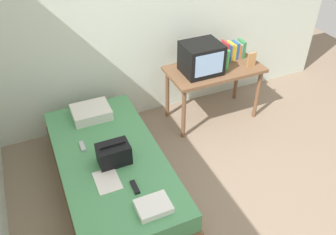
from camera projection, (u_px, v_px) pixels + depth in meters
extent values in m
plane|color=#84705B|center=(228.00, 216.00, 3.40)|extent=(8.00, 8.00, 0.00)
cube|color=silver|center=(149.00, 15.00, 4.08)|extent=(5.20, 0.10, 2.60)
cube|color=brown|center=(113.00, 180.00, 3.60)|extent=(1.00, 2.00, 0.26)
cube|color=#4C935B|center=(111.00, 164.00, 3.46)|extent=(0.97, 1.94, 0.21)
cube|color=brown|center=(214.00, 69.00, 4.28)|extent=(1.16, 0.60, 0.04)
cylinder|color=brown|center=(184.00, 114.00, 4.16)|extent=(0.05, 0.05, 0.68)
cylinder|color=brown|center=(257.00, 95.00, 4.49)|extent=(0.05, 0.05, 0.68)
cylinder|color=brown|center=(167.00, 94.00, 4.51)|extent=(0.05, 0.05, 0.68)
cylinder|color=brown|center=(237.00, 77.00, 4.84)|extent=(0.05, 0.05, 0.68)
cube|color=black|center=(201.00, 58.00, 4.09)|extent=(0.44, 0.38, 0.36)
cube|color=#8CB2E0|center=(209.00, 65.00, 3.94)|extent=(0.35, 0.01, 0.26)
cylinder|color=green|center=(226.00, 60.00, 4.18)|extent=(0.08, 0.08, 0.24)
cube|color=#B72D33|center=(225.00, 51.00, 4.36)|extent=(0.02, 0.16, 0.24)
cube|color=#2D5699|center=(227.00, 52.00, 4.38)|extent=(0.04, 0.16, 0.21)
cube|color=gold|center=(230.00, 51.00, 4.39)|extent=(0.03, 0.14, 0.22)
cube|color=gold|center=(232.00, 51.00, 4.41)|extent=(0.04, 0.14, 0.20)
cube|color=#2D5699|center=(235.00, 50.00, 4.42)|extent=(0.04, 0.14, 0.21)
cube|color=#CC7233|center=(237.00, 50.00, 4.44)|extent=(0.02, 0.16, 0.19)
cube|color=gray|center=(239.00, 50.00, 4.44)|extent=(0.02, 0.15, 0.19)
cube|color=#337F47|center=(241.00, 48.00, 4.45)|extent=(0.04, 0.15, 0.22)
cube|color=#B27F4C|center=(252.00, 60.00, 4.25)|extent=(0.11, 0.02, 0.18)
cube|color=silver|center=(91.00, 112.00, 3.88)|extent=(0.41, 0.34, 0.11)
cube|color=black|center=(114.00, 154.00, 3.28)|extent=(0.30, 0.20, 0.20)
cylinder|color=black|center=(113.00, 145.00, 3.21)|extent=(0.24, 0.02, 0.02)
cube|color=white|center=(107.00, 181.00, 3.14)|extent=(0.21, 0.29, 0.01)
cube|color=black|center=(135.00, 187.00, 3.07)|extent=(0.04, 0.16, 0.02)
cube|color=#B7B7BC|center=(82.00, 146.00, 3.50)|extent=(0.04, 0.14, 0.02)
cube|color=white|center=(153.00, 206.00, 2.88)|extent=(0.28, 0.22, 0.06)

